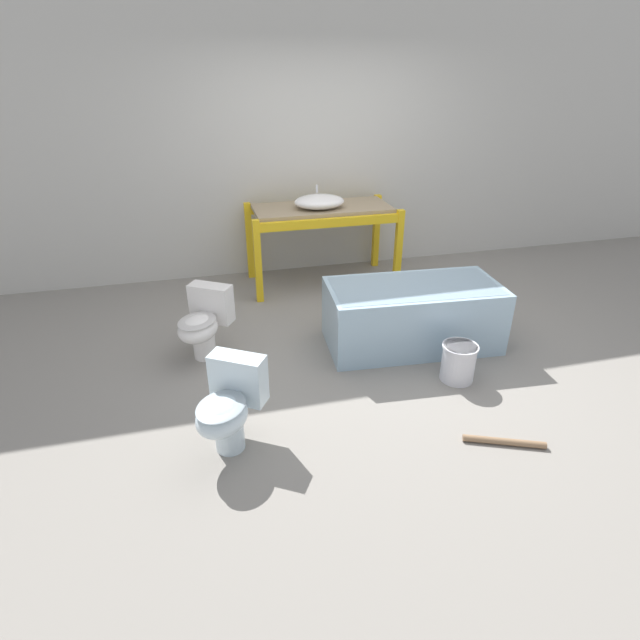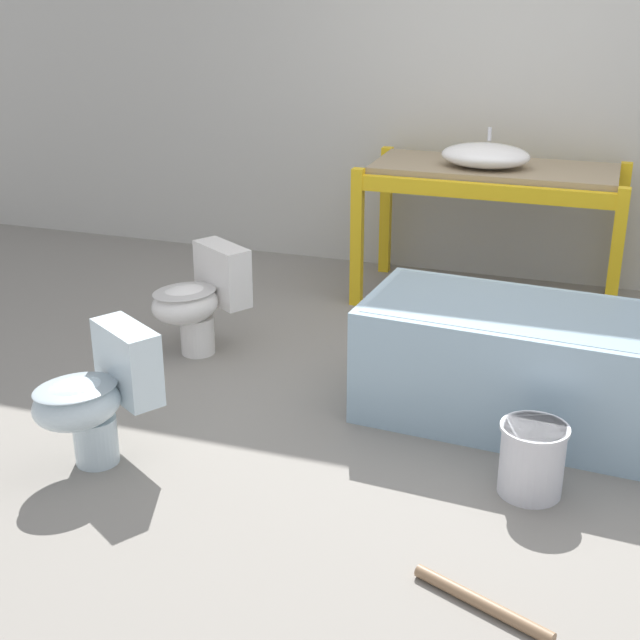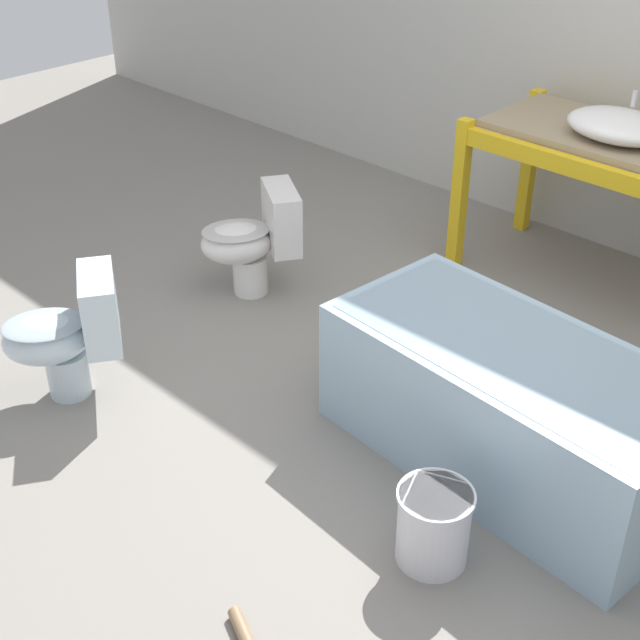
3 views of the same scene
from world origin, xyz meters
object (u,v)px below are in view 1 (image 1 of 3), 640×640
sink_basin (319,202)px  toilet_near (203,322)px  bathtub_main (413,311)px  bucket_white (458,362)px  toilet_far (229,405)px

sink_basin → toilet_near: size_ratio=0.87×
sink_basin → bathtub_main: sink_basin is taller
toilet_near → bucket_white: toilet_near is taller
sink_basin → bathtub_main: 1.69m
bathtub_main → toilet_far: bearing=-145.8°
bucket_white → bathtub_main: bearing=101.2°
bathtub_main → bucket_white: 0.66m
toilet_near → bucket_white: (1.90, -0.87, -0.16)m
toilet_near → bucket_white: 2.09m
toilet_near → toilet_far: same height
toilet_near → bucket_white: bearing=7.8°
toilet_near → sink_basin: bearing=76.2°
toilet_far → bucket_white: 1.83m
sink_basin → bucket_white: size_ratio=1.75×
sink_basin → toilet_far: 2.82m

